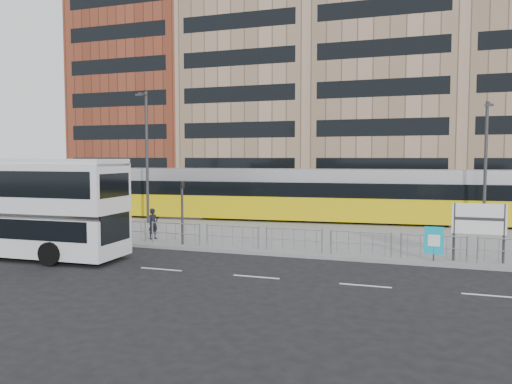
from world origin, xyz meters
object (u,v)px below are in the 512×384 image
(tram, at_px, (321,195))
(pedestrian, at_px, (153,224))
(ad_panel, at_px, (434,241))
(lamp_post_east, at_px, (486,161))
(lamp_post_west, at_px, (147,152))
(station_sign, at_px, (479,222))
(traffic_light_west, at_px, (182,205))
(double_decker_bus, at_px, (9,204))

(tram, distance_m, pedestrian, 12.27)
(ad_panel, distance_m, lamp_post_east, 10.41)
(pedestrian, xyz_separation_m, lamp_post_west, (-3.66, 5.57, 3.83))
(station_sign, distance_m, lamp_post_east, 9.44)
(tram, distance_m, traffic_light_west, 12.00)
(lamp_post_east, bearing_deg, station_sign, -97.35)
(lamp_post_west, bearing_deg, station_sign, -18.27)
(double_decker_bus, relative_size, station_sign, 4.57)
(ad_panel, relative_size, lamp_post_east, 0.19)
(station_sign, relative_size, lamp_post_west, 0.28)
(double_decker_bus, bearing_deg, station_sign, 11.17)
(double_decker_bus, height_order, lamp_post_west, lamp_post_west)
(tram, relative_size, pedestrian, 18.44)
(tram, bearing_deg, station_sign, -56.16)
(ad_panel, xyz_separation_m, lamp_post_east, (2.90, 9.44, 3.28))
(traffic_light_west, height_order, lamp_post_west, lamp_post_west)
(traffic_light_west, relative_size, lamp_post_west, 0.36)
(station_sign, xyz_separation_m, traffic_light_west, (-13.46, -0.14, 0.30))
(pedestrian, distance_m, traffic_light_west, 2.65)
(ad_panel, height_order, lamp_post_east, lamp_post_east)
(lamp_post_east, bearing_deg, tram, 169.43)
(traffic_light_west, relative_size, lamp_post_east, 0.41)
(traffic_light_west, bearing_deg, ad_panel, 13.22)
(station_sign, bearing_deg, lamp_post_west, 161.05)
(station_sign, bearing_deg, pedestrian, 176.37)
(ad_panel, bearing_deg, lamp_post_east, 75.23)
(lamp_post_east, bearing_deg, double_decker_bus, -147.27)
(station_sign, height_order, lamp_post_west, lamp_post_west)
(traffic_light_west, bearing_deg, pedestrian, 171.11)
(pedestrian, height_order, lamp_post_east, lamp_post_east)
(traffic_light_west, bearing_deg, lamp_post_west, 146.41)
(tram, height_order, lamp_post_west, lamp_post_west)
(ad_panel, bearing_deg, traffic_light_west, -178.99)
(tram, xyz_separation_m, station_sign, (8.71, -10.88, -0.09))
(ad_panel, height_order, lamp_post_west, lamp_post_west)
(tram, height_order, ad_panel, tram)
(tram, distance_m, station_sign, 13.94)
(traffic_light_west, bearing_deg, double_decker_bus, -131.37)
(double_decker_bus, distance_m, ad_panel, 18.69)
(traffic_light_west, bearing_deg, lamp_post_east, 46.61)
(tram, bearing_deg, traffic_light_west, -118.15)
(station_sign, relative_size, lamp_post_east, 0.32)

